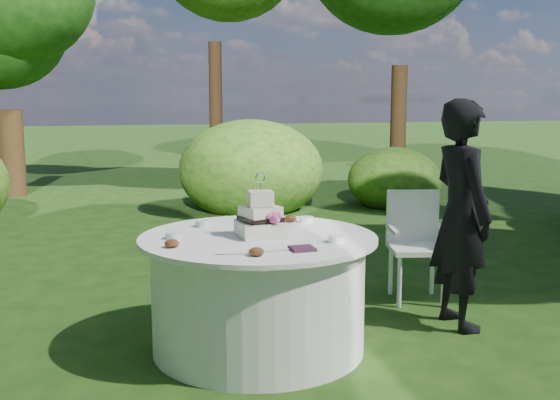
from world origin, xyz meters
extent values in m
plane|color=#14350E|center=(0.00, 0.00, 0.00)|extent=(80.00, 80.00, 0.00)
cube|color=#441D3A|center=(0.14, -0.47, 0.78)|extent=(0.14, 0.14, 0.02)
ellipsoid|color=white|center=(-0.14, -0.44, 0.78)|extent=(0.48, 0.07, 0.01)
imported|color=black|center=(1.52, 0.01, 0.83)|extent=(0.42, 0.62, 1.66)
cylinder|color=silver|center=(0.00, 0.00, 0.37)|extent=(1.40, 1.40, 0.74)
cylinder|color=silver|center=(0.00, 0.00, 0.76)|extent=(1.56, 1.56, 0.03)
cube|color=silver|center=(0.01, -0.01, 0.82)|extent=(0.29, 0.29, 0.10)
cube|color=beige|center=(0.01, -0.01, 0.92)|extent=(0.26, 0.26, 0.10)
cube|color=white|center=(0.01, -0.01, 1.02)|extent=(0.16, 0.16, 0.10)
cube|color=black|center=(0.01, -0.01, 0.89)|extent=(0.28, 0.28, 0.03)
sphere|color=#CE3C7E|center=(0.07, -0.13, 0.91)|extent=(0.08, 0.08, 0.08)
cylinder|color=silver|center=(0.01, -0.01, 1.09)|extent=(0.01, 0.01, 0.05)
torus|color=silver|center=(0.01, -0.01, 1.16)|extent=(0.07, 0.02, 0.07)
cube|color=white|center=(1.52, 0.64, 0.44)|extent=(0.54, 0.54, 0.04)
cube|color=white|center=(1.58, 0.83, 0.68)|extent=(0.43, 0.16, 0.44)
cylinder|color=silver|center=(1.31, 0.51, 0.21)|extent=(0.04, 0.04, 0.42)
cylinder|color=white|center=(1.65, 0.42, 0.21)|extent=(0.04, 0.04, 0.42)
cylinder|color=white|center=(1.40, 0.86, 0.21)|extent=(0.04, 0.04, 0.42)
cylinder|color=silver|center=(1.74, 0.76, 0.21)|extent=(0.04, 0.04, 0.42)
cube|color=silver|center=(1.32, 0.69, 0.60)|extent=(0.14, 0.39, 0.04)
cube|color=white|center=(1.73, 0.58, 0.60)|extent=(0.14, 0.39, 0.04)
cylinder|color=silver|center=(-0.54, 0.07, 0.79)|extent=(0.10, 0.10, 0.04)
cylinder|color=silver|center=(-0.30, 0.42, 0.79)|extent=(0.10, 0.10, 0.04)
cylinder|color=silver|center=(0.46, 0.36, 0.79)|extent=(0.10, 0.10, 0.04)
cylinder|color=silver|center=(0.41, -0.33, 0.79)|extent=(0.10, 0.10, 0.04)
ellipsoid|color=#562D16|center=(0.36, 0.41, 0.79)|extent=(0.09, 0.09, 0.05)
ellipsoid|color=#562D16|center=(-0.16, -0.54, 0.79)|extent=(0.09, 0.09, 0.05)
ellipsoid|color=#562D16|center=(-0.59, -0.18, 0.79)|extent=(0.09, 0.09, 0.05)
camera|label=1|loc=(-1.09, -4.06, 1.65)|focal=42.00mm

